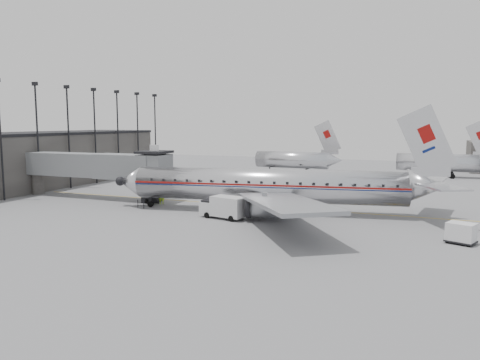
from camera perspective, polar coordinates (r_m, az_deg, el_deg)
The scene contains 12 objects.
ground at distance 51.34m, azimuth -4.08°, elevation -4.01°, with size 160.00×160.00×0.00m, color slate.
terminal at distance 78.93m, azimuth -23.57°, elevation 2.23°, with size 12.00×46.00×8.00m, color #3D3937.
apron_line at distance 55.61m, azimuth 1.40°, elevation -3.13°, with size 0.15×60.00×0.01m, color gold.
jet_bridge at distance 62.66m, azimuth -16.48°, elevation 1.59°, with size 21.00×6.20×7.10m.
floodlight_masts at distance 76.51m, azimuth -18.68°, elevation 5.59°, with size 0.90×42.25×15.25m.
distant_aircraft_near at distance 90.79m, azimuth 6.47°, elevation 2.54°, with size 16.39×3.20×10.26m.
distant_aircraft_mid at distance 91.64m, azimuth 23.05°, elevation 2.06°, with size 16.39×3.20×10.26m.
airliner at distance 51.27m, azimuth 4.20°, elevation -0.69°, with size 36.83×33.86×11.72m.
service_van at distance 48.15m, azimuth -2.02°, elevation -3.27°, with size 5.22×2.92×2.32m.
baggage_cart_navy at distance 50.65m, azimuth 3.36°, elevation -3.09°, with size 2.53×2.13×1.74m.
baggage_cart_white at distance 42.34m, azimuth 25.36°, elevation -5.82°, with size 2.66×2.37×1.72m.
ramp_worker at distance 57.30m, azimuth -9.53°, elevation -1.93°, with size 0.72×0.47×1.98m, color #ABE61B.
Camera 1 is at (21.98, -45.33, 9.87)m, focal length 35.00 mm.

